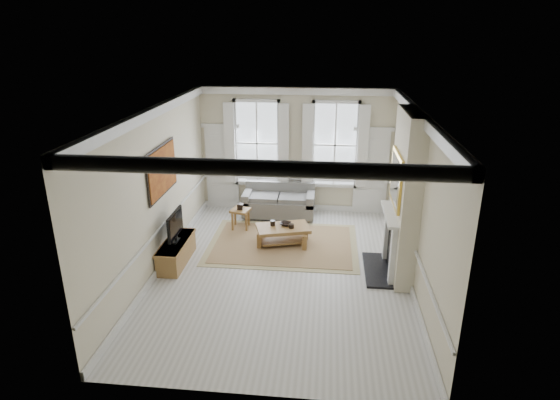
# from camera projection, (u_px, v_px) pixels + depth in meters

# --- Properties ---
(floor) EXTENTS (7.20, 7.20, 0.00)m
(floor) POSITION_uv_depth(u_px,v_px,m) (283.00, 271.00, 9.92)
(floor) COLOR #B7B5AD
(floor) RESTS_ON ground
(ceiling) EXTENTS (7.20, 7.20, 0.00)m
(ceiling) POSITION_uv_depth(u_px,v_px,m) (283.00, 110.00, 8.74)
(ceiling) COLOR white
(ceiling) RESTS_ON back_wall
(back_wall) EXTENTS (5.20, 0.00, 5.20)m
(back_wall) POSITION_uv_depth(u_px,v_px,m) (296.00, 151.00, 12.69)
(back_wall) COLOR beige
(back_wall) RESTS_ON floor
(left_wall) EXTENTS (0.00, 7.20, 7.20)m
(left_wall) POSITION_uv_depth(u_px,v_px,m) (157.00, 191.00, 9.58)
(left_wall) COLOR beige
(left_wall) RESTS_ON floor
(right_wall) EXTENTS (0.00, 7.20, 7.20)m
(right_wall) POSITION_uv_depth(u_px,v_px,m) (416.00, 200.00, 9.08)
(right_wall) COLOR beige
(right_wall) RESTS_ON floor
(window_left) EXTENTS (1.26, 0.20, 2.20)m
(window_left) POSITION_uv_depth(u_px,v_px,m) (257.00, 143.00, 12.67)
(window_left) COLOR #B2BCC6
(window_left) RESTS_ON back_wall
(window_right) EXTENTS (1.26, 0.20, 2.20)m
(window_right) POSITION_uv_depth(u_px,v_px,m) (335.00, 145.00, 12.47)
(window_right) COLOR #B2BCC6
(window_right) RESTS_ON back_wall
(door_left) EXTENTS (0.90, 0.08, 2.30)m
(door_left) POSITION_uv_depth(u_px,v_px,m) (222.00, 168.00, 13.04)
(door_left) COLOR silver
(door_left) RESTS_ON floor
(door_right) EXTENTS (0.90, 0.08, 2.30)m
(door_right) POSITION_uv_depth(u_px,v_px,m) (371.00, 173.00, 12.64)
(door_right) COLOR silver
(door_right) RESTS_ON floor
(painting) EXTENTS (0.05, 1.66, 1.06)m
(painting) POSITION_uv_depth(u_px,v_px,m) (162.00, 170.00, 9.73)
(painting) COLOR #AD631D
(painting) RESTS_ON left_wall
(chimney_breast) EXTENTS (0.35, 1.70, 3.38)m
(chimney_breast) POSITION_uv_depth(u_px,v_px,m) (405.00, 196.00, 9.28)
(chimney_breast) COLOR beige
(chimney_breast) RESTS_ON floor
(hearth) EXTENTS (0.55, 1.50, 0.05)m
(hearth) POSITION_uv_depth(u_px,v_px,m) (377.00, 270.00, 9.90)
(hearth) COLOR black
(hearth) RESTS_ON floor
(fireplace) EXTENTS (0.21, 1.45, 1.33)m
(fireplace) POSITION_uv_depth(u_px,v_px,m) (390.00, 240.00, 9.64)
(fireplace) COLOR silver
(fireplace) RESTS_ON floor
(mirror) EXTENTS (0.06, 1.26, 1.06)m
(mirror) POSITION_uv_depth(u_px,v_px,m) (396.00, 179.00, 9.18)
(mirror) COLOR gold
(mirror) RESTS_ON chimney_breast
(sofa) EXTENTS (1.91, 0.93, 0.87)m
(sofa) POSITION_uv_depth(u_px,v_px,m) (279.00, 203.00, 12.73)
(sofa) COLOR slate
(sofa) RESTS_ON floor
(side_table) EXTENTS (0.52, 0.52, 0.53)m
(side_table) POSITION_uv_depth(u_px,v_px,m) (240.00, 213.00, 11.85)
(side_table) COLOR brown
(side_table) RESTS_ON floor
(rug) EXTENTS (3.50, 2.60, 0.02)m
(rug) POSITION_uv_depth(u_px,v_px,m) (283.00, 244.00, 11.12)
(rug) COLOR #A28353
(rug) RESTS_ON floor
(coffee_table) EXTENTS (1.37, 1.02, 0.46)m
(coffee_table) POSITION_uv_depth(u_px,v_px,m) (283.00, 230.00, 10.99)
(coffee_table) COLOR brown
(coffee_table) RESTS_ON rug
(ceramic_pot_a) EXTENTS (0.12, 0.12, 0.12)m
(ceramic_pot_a) POSITION_uv_depth(u_px,v_px,m) (273.00, 223.00, 11.01)
(ceramic_pot_a) COLOR black
(ceramic_pot_a) RESTS_ON coffee_table
(ceramic_pot_b) EXTENTS (0.13, 0.13, 0.09)m
(ceramic_pot_b) POSITION_uv_depth(u_px,v_px,m) (291.00, 226.00, 10.88)
(ceramic_pot_b) COLOR black
(ceramic_pot_b) RESTS_ON coffee_table
(bowl) EXTENTS (0.32, 0.32, 0.06)m
(bowl) POSITION_uv_depth(u_px,v_px,m) (286.00, 224.00, 11.04)
(bowl) COLOR black
(bowl) RESTS_ON coffee_table
(tv_stand) EXTENTS (0.46, 1.42, 0.51)m
(tv_stand) POSITION_uv_depth(u_px,v_px,m) (176.00, 252.00, 10.18)
(tv_stand) COLOR brown
(tv_stand) RESTS_ON floor
(tv) EXTENTS (0.08, 0.90, 0.68)m
(tv) POSITION_uv_depth(u_px,v_px,m) (175.00, 225.00, 9.95)
(tv) COLOR black
(tv) RESTS_ON tv_stand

